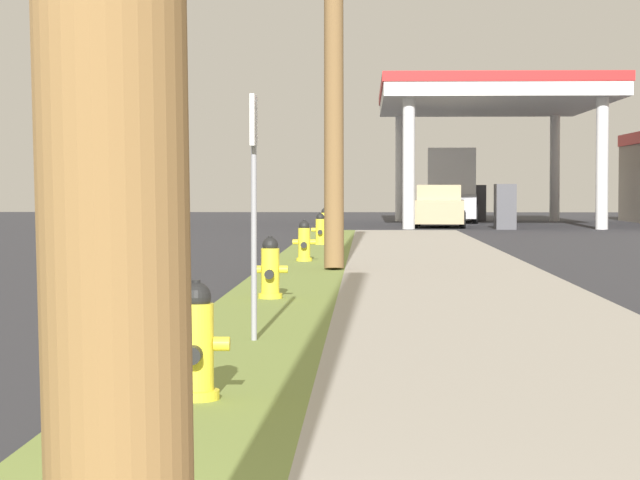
# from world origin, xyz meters

# --- Properties ---
(fire_hydrant_nearest) EXTENTS (0.42, 0.37, 0.74)m
(fire_hydrant_nearest) POSITION_xyz_m (0.69, 5.22, 0.45)
(fire_hydrant_nearest) COLOR yellow
(fire_hydrant_nearest) RESTS_ON grass_verge
(fire_hydrant_second) EXTENTS (0.42, 0.38, 0.74)m
(fire_hydrant_second) POSITION_xyz_m (0.60, 13.03, 0.45)
(fire_hydrant_second) COLOR yellow
(fire_hydrant_second) RESTS_ON grass_verge
(fire_hydrant_third) EXTENTS (0.42, 0.37, 0.74)m
(fire_hydrant_third) POSITION_xyz_m (0.62, 21.42, 0.45)
(fire_hydrant_third) COLOR yellow
(fire_hydrant_third) RESTS_ON grass_verge
(fire_hydrant_fourth) EXTENTS (0.42, 0.37, 0.74)m
(fire_hydrant_fourth) POSITION_xyz_m (0.67, 28.75, 0.45)
(fire_hydrant_fourth) COLOR yellow
(fire_hydrant_fourth) RESTS_ON grass_verge
(fire_hydrant_fifth) EXTENTS (0.42, 0.38, 0.74)m
(fire_hydrant_fifth) POSITION_xyz_m (0.51, 37.08, 0.45)
(fire_hydrant_fifth) COLOR yellow
(fire_hydrant_fifth) RESTS_ON grass_verge
(utility_pole_midground) EXTENTS (0.38, 2.10, 8.54)m
(utility_pole_midground) POSITION_xyz_m (1.21, 19.40, 4.47)
(utility_pole_midground) COLOR brown
(utility_pole_midground) RESTS_ON grass_verge
(street_sign_post) EXTENTS (0.05, 0.36, 2.12)m
(street_sign_post) POSITION_xyz_m (0.78, 8.53, 1.63)
(street_sign_post) COLOR gray
(street_sign_post) RESTS_ON grass_verge
(car_tan_by_near_pump) EXTENTS (2.20, 4.61, 1.57)m
(car_tan_by_near_pump) POSITION_xyz_m (4.46, 47.47, 0.72)
(car_tan_by_near_pump) COLOR tan
(car_tan_by_near_pump) RESTS_ON ground
(truck_silver_at_forecourt) EXTENTS (2.58, 6.54, 3.11)m
(truck_silver_at_forecourt) POSITION_xyz_m (5.43, 54.97, 1.49)
(truck_silver_at_forecourt) COLOR #BCBCC1
(truck_silver_at_forecourt) RESTS_ON ground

